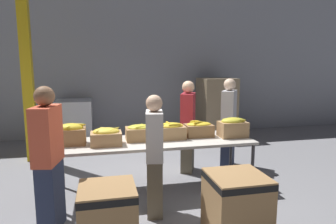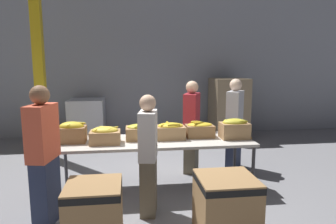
{
  "view_description": "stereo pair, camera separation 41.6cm",
  "coord_description": "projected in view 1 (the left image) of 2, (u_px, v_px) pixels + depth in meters",
  "views": [
    {
      "loc": [
        -0.78,
        -4.3,
        1.9
      ],
      "look_at": [
        0.21,
        0.08,
        1.19
      ],
      "focal_mm": 32.0,
      "sensor_mm": 36.0,
      "label": 1
    },
    {
      "loc": [
        -0.37,
        -4.37,
        1.9
      ],
      "look_at": [
        0.21,
        0.08,
        1.19
      ],
      "focal_mm": 32.0,
      "sensor_mm": 36.0,
      "label": 2
    }
  ],
  "objects": [
    {
      "name": "ground_plane",
      "position": [
        156.0,
        189.0,
        4.61
      ],
      "size": [
        30.0,
        30.0,
        0.0
      ],
      "primitive_type": "plane",
      "color": "gray"
    },
    {
      "name": "wall_back",
      "position": [
        130.0,
        61.0,
        7.93
      ],
      "size": [
        16.0,
        0.08,
        4.0
      ],
      "color": "#9399A3",
      "rests_on": "ground_plane"
    },
    {
      "name": "sorting_table",
      "position": [
        156.0,
        143.0,
        4.49
      ],
      "size": [
        2.92,
        0.89,
        0.78
      ],
      "color": "beige",
      "rests_on": "ground_plane"
    },
    {
      "name": "banana_box_0",
      "position": [
        71.0,
        134.0,
        4.23
      ],
      "size": [
        0.41,
        0.29,
        0.31
      ],
      "color": "olive",
      "rests_on": "sorting_table"
    },
    {
      "name": "banana_box_1",
      "position": [
        106.0,
        136.0,
        4.21
      ],
      "size": [
        0.43,
        0.31,
        0.26
      ],
      "color": "tan",
      "rests_on": "sorting_table"
    },
    {
      "name": "banana_box_2",
      "position": [
        140.0,
        132.0,
        4.5
      ],
      "size": [
        0.43,
        0.33,
        0.24
      ],
      "color": "#A37A4C",
      "rests_on": "sorting_table"
    },
    {
      "name": "banana_box_3",
      "position": [
        171.0,
        130.0,
        4.57
      ],
      "size": [
        0.43,
        0.3,
        0.27
      ],
      "color": "tan",
      "rests_on": "sorting_table"
    },
    {
      "name": "banana_box_4",
      "position": [
        199.0,
        129.0,
        4.72
      ],
      "size": [
        0.43,
        0.28,
        0.26
      ],
      "color": "olive",
      "rests_on": "sorting_table"
    },
    {
      "name": "banana_box_5",
      "position": [
        233.0,
        127.0,
        4.7
      ],
      "size": [
        0.43,
        0.29,
        0.31
      ],
      "color": "tan",
      "rests_on": "sorting_table"
    },
    {
      "name": "volunteer_0",
      "position": [
        188.0,
        127.0,
        5.3
      ],
      "size": [
        0.37,
        0.49,
        1.63
      ],
      "rotation": [
        0.0,
        0.0,
        -1.98
      ],
      "color": "#6B604C",
      "rests_on": "ground_plane"
    },
    {
      "name": "volunteer_1",
      "position": [
        155.0,
        156.0,
        3.75
      ],
      "size": [
        0.27,
        0.44,
        1.54
      ],
      "rotation": [
        0.0,
        0.0,
        1.41
      ],
      "color": "#6B604C",
      "rests_on": "ground_plane"
    },
    {
      "name": "volunteer_2",
      "position": [
        228.0,
        123.0,
        5.57
      ],
      "size": [
        0.43,
        0.49,
        1.65
      ],
      "rotation": [
        0.0,
        0.0,
        -2.15
      ],
      "color": "#2D3856",
      "rests_on": "ground_plane"
    },
    {
      "name": "volunteer_3",
      "position": [
        48.0,
        160.0,
        3.4
      ],
      "size": [
        0.31,
        0.48,
        1.67
      ],
      "rotation": [
        0.0,
        0.0,
        1.38
      ],
      "color": "#2D3856",
      "rests_on": "ground_plane"
    },
    {
      "name": "donation_bin_0",
      "position": [
        108.0,
        217.0,
        3.02
      ],
      "size": [
        0.57,
        0.57,
        0.7
      ],
      "color": "#A37A4C",
      "rests_on": "ground_plane"
    },
    {
      "name": "donation_bin_1",
      "position": [
        236.0,
        203.0,
        3.33
      ],
      "size": [
        0.62,
        0.62,
        0.71
      ],
      "color": "#A37A4C",
      "rests_on": "ground_plane"
    },
    {
      "name": "support_pillar",
      "position": [
        26.0,
        59.0,
        5.72
      ],
      "size": [
        0.19,
        0.19,
        4.0
      ],
      "color": "gold",
      "rests_on": "ground_plane"
    },
    {
      "name": "pallet_stack_0",
      "position": [
        216.0,
        108.0,
        7.82
      ],
      "size": [
        0.94,
        0.94,
        1.56
      ],
      "color": "olive",
      "rests_on": "ground_plane"
    },
    {
      "name": "pallet_stack_1",
      "position": [
        74.0,
        122.0,
        7.3
      ],
      "size": [
        0.92,
        0.92,
        1.05
      ],
      "color": "olive",
      "rests_on": "ground_plane"
    }
  ]
}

